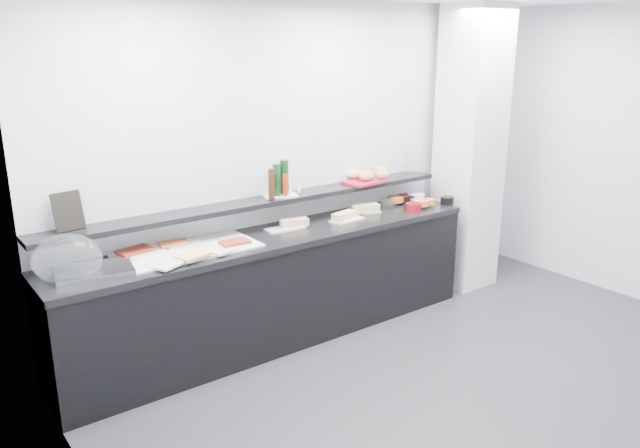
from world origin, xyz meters
TOP-DOWN VIEW (x-y plane):
  - ground at (0.00, 0.00)m, footprint 5.00×5.00m
  - back_wall at (0.00, 2.00)m, footprint 5.00×0.02m
  - column at (1.50, 1.65)m, footprint 0.50×0.50m
  - buffet_cabinet at (-0.70, 1.70)m, footprint 3.60×0.60m
  - counter_top at (-0.70, 1.70)m, footprint 3.62×0.62m
  - wall_shelf at (-0.70, 1.88)m, footprint 3.60×0.25m
  - cloche_base at (-2.13, 1.67)m, footprint 0.54×0.41m
  - cloche_dome at (-2.28, 1.70)m, footprint 0.52×0.44m
  - linen_runner at (-1.43, 1.73)m, footprint 1.02×0.49m
  - platter_meat_a at (-1.71, 1.82)m, footprint 0.33×0.26m
  - food_meat_a at (-1.78, 1.86)m, footprint 0.26×0.19m
  - platter_salmon at (-1.43, 1.84)m, footprint 0.31×0.24m
  - food_salmon at (-1.49, 1.85)m, footprint 0.22×0.16m
  - platter_cheese at (-1.66, 1.54)m, footprint 0.36×0.31m
  - food_cheese at (-1.49, 1.52)m, footprint 0.26×0.21m
  - platter_meat_b at (-1.21, 1.59)m, footprint 0.35×0.28m
  - food_meat_b at (-1.12, 1.61)m, footprint 0.22×0.14m
  - sandwich_plate_left at (-0.57, 1.77)m, footprint 0.33×0.16m
  - sandwich_food_left at (-0.48, 1.76)m, footprint 0.24×0.15m
  - tongs_left at (-0.58, 1.71)m, footprint 0.16×0.01m
  - sandwich_plate_mid at (-0.00, 1.67)m, footprint 0.32×0.16m
  - sandwich_food_mid at (-0.03, 1.68)m, footprint 0.25×0.14m
  - tongs_mid at (-0.11, 1.61)m, footprint 0.15×0.07m
  - sandwich_plate_right at (0.26, 1.79)m, footprint 0.35×0.23m
  - sandwich_food_right at (0.29, 1.77)m, footprint 0.27×0.18m
  - tongs_right at (0.16, 1.72)m, footprint 0.16×0.04m
  - bowl_glass_fruit at (0.57, 1.79)m, footprint 0.18×0.18m
  - fill_glass_fruit at (0.72, 1.83)m, footprint 0.19×0.19m
  - bowl_black_jam at (0.83, 1.80)m, footprint 0.18×0.18m
  - fill_black_jam at (0.81, 1.82)m, footprint 0.13×0.13m
  - bowl_glass_cream at (0.85, 1.83)m, footprint 0.24×0.24m
  - fill_glass_cream at (0.95, 1.79)m, footprint 0.21×0.21m
  - bowl_red_jam at (0.67, 1.56)m, footprint 0.16×0.16m
  - fill_red_jam at (0.69, 1.54)m, footprint 0.12×0.12m
  - bowl_glass_salmon at (0.81, 1.63)m, footprint 0.18×0.18m
  - fill_glass_salmon at (0.81, 1.60)m, footprint 0.19×0.19m
  - bowl_black_fruit at (1.10, 1.54)m, footprint 0.16×0.16m
  - fill_black_fruit at (0.91, 1.57)m, footprint 0.11×0.11m
  - framed_print at (-2.18, 1.93)m, footprint 0.21×0.10m
  - print_art at (-2.19, 1.95)m, footprint 0.17×0.11m
  - condiment_tray at (-0.54, 1.88)m, footprint 0.31×0.25m
  - bottle_green_a at (-0.57, 1.88)m, footprint 0.06×0.06m
  - bottle_brown at (-0.66, 1.82)m, footprint 0.06×0.06m
  - bottle_green_b at (-0.49, 1.89)m, footprint 0.07×0.07m
  - bottle_hot at (-0.52, 1.82)m, footprint 0.05×0.05m
  - shaker_salt at (-0.37, 1.85)m, footprint 0.04×0.04m
  - shaker_pepper at (-0.42, 1.92)m, footprint 0.05×0.05m
  - bread_tray at (0.33, 1.85)m, footprint 0.37×0.27m
  - bread_roll_n at (0.32, 1.97)m, footprint 0.16×0.13m
  - bread_roll_ne at (0.62, 1.93)m, footprint 0.14×0.11m
  - bread_roll_sw at (0.35, 1.83)m, footprint 0.16×0.10m
  - bread_roll_se at (0.51, 1.80)m, footprint 0.14×0.11m
  - bread_roll_midw at (0.39, 1.89)m, footprint 0.17×0.12m
  - bread_roll_mide at (0.38, 1.86)m, footprint 0.15×0.12m
  - carafe at (0.97, 1.90)m, footprint 0.12×0.12m

SIDE VIEW (x-z plane):
  - ground at x=0.00m, z-range 0.00..0.00m
  - buffet_cabinet at x=-0.70m, z-range 0.00..0.85m
  - counter_top at x=-0.70m, z-range 0.85..0.90m
  - linen_runner at x=-1.43m, z-range 0.90..0.91m
  - sandwich_plate_left at x=-0.57m, z-range 0.90..0.91m
  - sandwich_plate_mid at x=0.00m, z-range 0.90..0.91m
  - sandwich_plate_right at x=0.26m, z-range 0.90..0.91m
  - tongs_left at x=-0.58m, z-range 0.91..0.92m
  - tongs_mid at x=-0.11m, z-range 0.91..0.92m
  - tongs_right at x=0.16m, z-range 0.91..0.92m
  - cloche_base at x=-2.13m, z-range 0.90..0.94m
  - platter_meat_a at x=-1.71m, z-range 0.92..0.93m
  - platter_salmon at x=-1.43m, z-range 0.92..0.93m
  - platter_cheese at x=-1.66m, z-range 0.92..0.93m
  - platter_meat_b at x=-1.21m, z-range 0.92..0.93m
  - bowl_glass_fruit at x=0.57m, z-range 0.90..0.97m
  - bowl_black_jam at x=0.83m, z-range 0.90..0.97m
  - bowl_glass_cream at x=0.85m, z-range 0.90..0.97m
  - bowl_red_jam at x=0.67m, z-range 0.90..0.97m
  - bowl_glass_salmon at x=0.81m, z-range 0.90..0.97m
  - bowl_black_fruit at x=1.10m, z-range 0.90..0.97m
  - food_meat_a at x=-1.78m, z-range 0.93..0.95m
  - food_salmon at x=-1.49m, z-range 0.93..0.95m
  - food_cheese at x=-1.49m, z-range 0.93..0.95m
  - food_meat_b at x=-1.12m, z-range 0.93..0.95m
  - sandwich_food_left at x=-0.48m, z-range 0.91..0.97m
  - sandwich_food_mid at x=-0.03m, z-range 0.91..0.97m
  - sandwich_food_right at x=0.29m, z-range 0.91..0.97m
  - fill_glass_fruit at x=0.72m, z-range 0.92..0.97m
  - fill_black_jam at x=0.81m, z-range 0.92..0.97m
  - fill_glass_cream at x=0.95m, z-range 0.92..0.97m
  - fill_red_jam at x=0.69m, z-range 0.92..0.97m
  - fill_glass_salmon at x=0.81m, z-range 0.92..0.97m
  - fill_black_fruit at x=0.91m, z-range 0.92..0.97m
  - cloche_dome at x=-2.28m, z-range 0.86..1.20m
  - wall_shelf at x=-0.70m, z-range 1.11..1.15m
  - condiment_tray at x=-0.54m, z-range 1.15..1.16m
  - bread_tray at x=0.33m, z-range 1.15..1.17m
  - shaker_salt at x=-0.37m, z-range 1.16..1.23m
  - shaker_pepper at x=-0.42m, z-range 1.16..1.23m
  - bread_roll_n at x=0.32m, z-range 1.17..1.25m
  - bread_roll_ne at x=0.62m, z-range 1.17..1.25m
  - bread_roll_sw at x=0.35m, z-range 1.17..1.25m
  - bread_roll_se at x=0.51m, z-range 1.17..1.25m
  - bread_roll_midw at x=0.39m, z-range 1.17..1.25m
  - bread_roll_mide at x=0.38m, z-range 1.17..1.25m
  - bottle_hot at x=-0.52m, z-range 1.16..1.34m
  - framed_print at x=-2.18m, z-range 1.15..1.41m
  - print_art at x=-2.19m, z-range 1.17..1.39m
  - bottle_brown at x=-0.66m, z-range 1.16..1.40m
  - bottle_green_a at x=-0.57m, z-range 1.16..1.42m
  - carafe at x=0.97m, z-range 1.15..1.45m
  - bottle_green_b at x=-0.49m, z-range 1.16..1.44m
  - back_wall at x=0.00m, z-range 0.00..2.70m
  - column at x=1.50m, z-range 0.00..2.70m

